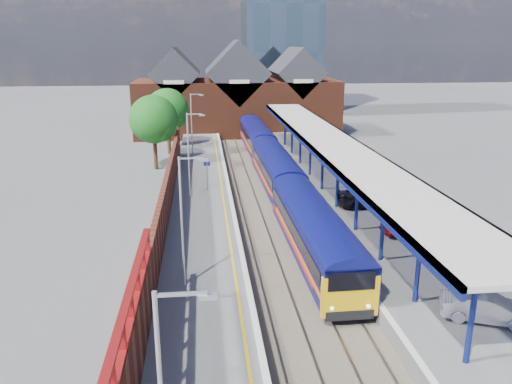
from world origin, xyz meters
TOP-DOWN VIEW (x-y plane):
  - ground at (0.00, 30.00)m, footprint 240.00×240.00m
  - ballast_bed at (0.00, 20.00)m, footprint 6.00×76.00m
  - rails at (0.00, 20.00)m, footprint 4.51×76.00m
  - left_platform at (-5.50, 20.00)m, footprint 5.00×76.00m
  - right_platform at (6.00, 20.00)m, footprint 6.00×76.00m
  - coping_left at (-3.15, 20.00)m, footprint 0.30×76.00m
  - coping_right at (3.15, 20.00)m, footprint 0.30×76.00m
  - yellow_line at (-3.75, 20.00)m, footprint 0.14×76.00m
  - train at (1.49, 35.25)m, footprint 2.96×65.93m
  - canopy at (5.48, 21.95)m, footprint 4.50×52.00m
  - lamp_post_b at (-6.36, 6.00)m, footprint 1.48×0.18m
  - lamp_post_c at (-6.36, 22.00)m, footprint 1.48×0.18m
  - lamp_post_d at (-6.36, 38.00)m, footprint 1.48×0.18m
  - platform_sign at (-5.00, 24.00)m, footprint 0.55×0.08m
  - brick_wall at (-8.10, 13.54)m, footprint 0.35×50.00m
  - station_building at (0.00, 58.00)m, footprint 30.00×12.12m
  - glass_tower at (10.00, 80.00)m, footprint 14.20×14.20m
  - tree_near at (-10.35, 35.91)m, footprint 5.20×5.20m
  - tree_far at (-9.35, 43.91)m, footprint 5.20×5.20m
  - parked_car_red at (8.48, 11.76)m, footprint 4.36×2.24m
  - parked_car_silver at (7.49, 0.90)m, footprint 4.30×2.88m
  - parked_car_dark at (7.38, 17.73)m, footprint 4.69×1.96m
  - parked_car_blue at (7.47, 19.02)m, footprint 4.00×1.94m

SIDE VIEW (x-z plane):
  - ground at x=0.00m, z-range 0.00..0.00m
  - ballast_bed at x=0.00m, z-range 0.00..0.06m
  - rails at x=0.00m, z-range 0.05..0.19m
  - left_platform at x=-5.50m, z-range 0.00..1.00m
  - right_platform at x=6.00m, z-range 0.00..1.00m
  - yellow_line at x=-3.75m, z-range 1.00..1.01m
  - coping_left at x=-3.15m, z-range 1.00..1.05m
  - coping_right at x=3.15m, z-range 1.00..1.05m
  - parked_car_blue at x=7.47m, z-range 1.00..2.10m
  - parked_car_silver at x=7.49m, z-range 1.00..2.34m
  - parked_car_dark at x=7.38m, z-range 1.00..2.35m
  - parked_car_red at x=8.48m, z-range 1.00..2.42m
  - train at x=1.49m, z-range 0.40..3.85m
  - brick_wall at x=-8.10m, z-range 0.52..4.38m
  - platform_sign at x=-5.00m, z-range 1.44..3.94m
  - lamp_post_b at x=-6.36m, z-range 1.49..8.49m
  - lamp_post_c at x=-6.36m, z-range 1.49..8.49m
  - lamp_post_d at x=-6.36m, z-range 1.49..8.49m
  - canopy at x=5.48m, z-range 3.01..7.49m
  - tree_near at x=-10.35m, z-range 1.30..9.40m
  - tree_far at x=-9.35m, z-range 1.30..9.40m
  - station_building at x=0.00m, z-range -1.44..12.34m
  - glass_tower at x=10.00m, z-range 0.05..40.35m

